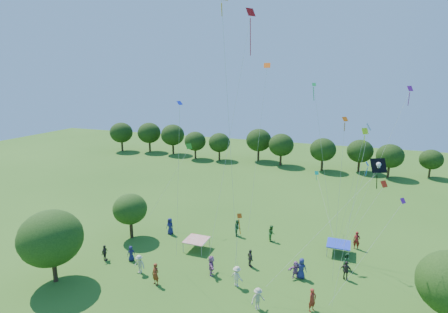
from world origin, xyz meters
The scene contains 38 objects.
near_tree_west centered at (-13.52, 8.92, 4.01)m, with size 5.20×5.20×6.35m.
near_tree_north centered at (-12.38, 18.24, 3.29)m, with size 3.62×3.62×4.93m.
treeline centered at (-1.73, 55.43, 4.09)m, with size 88.01×8.77×6.77m.
tent_red_stripe centered at (-4.62, 18.31, 1.04)m, with size 2.20×2.20×1.10m.
tent_blue centered at (8.87, 22.48, 1.04)m, with size 2.20×2.20×1.10m.
crowd_person_0 centered at (-9.48, 14.09, 0.74)m, with size 0.73×0.40×1.48m, color #1A1C4C.
crowd_person_1 centered at (10.52, 24.17, 0.92)m, with size 0.69×0.44×1.85m, color maroon.
crowd_person_2 centered at (2.03, 22.89, 0.87)m, with size 0.86×0.47×1.74m, color #2C622A.
crowd_person_3 centered at (1.24, 13.75, 0.89)m, with size 1.17×0.53×1.79m, color beige.
crowd_person_4 centered at (-11.88, 13.27, 0.77)m, with size 0.91×0.41×1.55m, color #3C3430.
crowd_person_5 centered at (-1.41, 14.58, 0.90)m, with size 1.68×0.60×1.80m, color #AD659B.
crowd_person_6 centered at (-8.88, 20.50, 0.92)m, with size 0.91×0.49×1.84m, color navy.
crowd_person_7 centered at (7.52, 12.75, 0.91)m, with size 0.68×0.44×1.83m, color maroon.
crowd_person_8 centered at (9.75, 19.66, 0.81)m, with size 0.80×0.43×1.62m, color #24542C.
crowd_person_9 centered at (3.67, 11.48, 0.88)m, with size 1.15×0.52×1.77m, color #B9B394.
crowd_person_10 centered at (1.42, 17.07, 0.84)m, with size 0.99×0.45×1.69m, color #433735.
crowd_person_11 centered at (5.61, 16.77, 0.77)m, with size 1.43×0.51×1.53m, color #8D538E.
crowd_person_12 centered at (6.09, 16.85, 0.93)m, with size 0.92×0.49×1.86m, color navy.
crowd_person_13 centered at (-5.22, 11.54, 0.96)m, with size 0.71×0.46×1.91m, color maroon.
crowd_person_14 centered at (-1.73, 22.78, 0.91)m, with size 0.90×0.49×1.83m, color #22512D.
crowd_person_15 centered at (-7.51, 12.57, 0.86)m, with size 1.12×0.50×1.72m, color #B8B493.
crowd_person_16 centered at (9.73, 18.01, 0.85)m, with size 1.00×0.46×1.71m, color #382F2D.
pirate_kite centered at (11.24, 17.29, 10.32)m, with size 8.07×5.46×9.69m.
red_high_kite centered at (0.20, 18.19, 18.80)m, with size 3.02×3.48×21.38m.
small_kite_0 centered at (8.75, 15.18, 10.74)m, with size 0.47×0.46×13.04m.
small_kite_1 centered at (0.57, 23.66, 14.85)m, with size 1.28×2.86×17.15m.
small_kite_2 centered at (1.28, 10.88, 17.96)m, with size 0.90×2.72×20.98m.
small_kite_3 centered at (-8.54, 23.62, 8.33)m, with size 4.38×2.92×8.38m.
small_kite_4 centered at (10.44, 21.80, 7.90)m, with size 1.93×0.75×8.38m.
small_kite_5 centered at (12.82, 23.80, 12.86)m, with size 4.81×3.12×15.02m.
small_kite_6 centered at (10.01, 13.22, 11.20)m, with size 1.55×1.87×12.85m.
small_kite_7 centered at (6.20, 27.86, 5.33)m, with size 2.77×5.51×5.22m.
small_kite_8 centered at (1.76, 12.52, 5.76)m, with size 0.58×0.41×5.71m.
small_kite_9 centered at (12.05, 22.84, 6.79)m, with size 3.56×2.07×6.44m.
small_kite_10 centered at (9.98, 19.74, 10.66)m, with size 1.77×2.79×11.76m.
small_kite_11 centered at (6.22, 23.53, 12.12)m, with size 2.89×0.37×15.23m.
small_kite_12 centered at (-3.10, 12.24, 10.68)m, with size 2.66×3.39×14.15m.
small_kite_13 centered at (11.76, 12.99, 7.20)m, with size 4.28×1.57×8.09m.
Camera 1 is at (9.48, -10.98, 17.21)m, focal length 28.00 mm.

